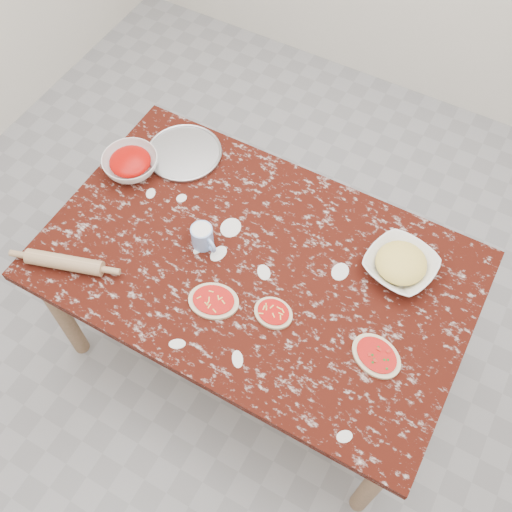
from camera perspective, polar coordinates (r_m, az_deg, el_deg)
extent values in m
plane|color=gray|center=(2.89, 0.00, -8.38)|extent=(4.00, 4.00, 0.00)
cube|color=black|center=(2.24, 0.00, -0.94)|extent=(1.60, 1.00, 0.04)
cube|color=#946C54|center=(2.29, 0.00, -1.71)|extent=(1.50, 0.90, 0.08)
cylinder|color=#946C54|center=(2.70, -18.09, -5.30)|extent=(0.07, 0.07, 0.71)
cylinder|color=#946C54|center=(2.38, 11.02, -20.78)|extent=(0.07, 0.07, 0.71)
cylinder|color=#946C54|center=(2.99, -8.23, 7.20)|extent=(0.07, 0.07, 0.71)
cylinder|color=#946C54|center=(2.71, 17.97, -4.66)|extent=(0.07, 0.07, 0.71)
cylinder|color=#B2B2B7|center=(2.56, -6.89, 9.73)|extent=(0.38, 0.38, 0.01)
imported|color=white|center=(2.52, -11.91, 8.63)|extent=(0.30, 0.30, 0.07)
imported|color=white|center=(2.25, 13.64, -0.89)|extent=(0.30, 0.30, 0.06)
cylinder|color=#8AABE9|center=(2.24, -5.17, 1.88)|extent=(0.08, 0.08, 0.10)
torus|color=#8AABE9|center=(2.22, -4.43, 1.08)|extent=(0.07, 0.04, 0.07)
cylinder|color=silver|center=(2.21, -5.24, 2.37)|extent=(0.07, 0.07, 0.01)
ellipsoid|color=beige|center=(2.15, -4.08, -4.33)|extent=(0.22, 0.19, 0.01)
ellipsoid|color=red|center=(2.14, -4.09, -4.22)|extent=(0.18, 0.15, 0.00)
ellipsoid|color=beige|center=(2.12, 1.67, -5.49)|extent=(0.15, 0.13, 0.01)
ellipsoid|color=red|center=(2.11, 1.68, -5.38)|extent=(0.12, 0.10, 0.00)
ellipsoid|color=beige|center=(2.09, 11.43, -9.37)|extent=(0.22, 0.19, 0.01)
ellipsoid|color=red|center=(2.08, 11.47, -9.28)|extent=(0.18, 0.16, 0.00)
cylinder|color=tan|center=(2.30, -17.86, -0.59)|extent=(0.30, 0.15, 0.06)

